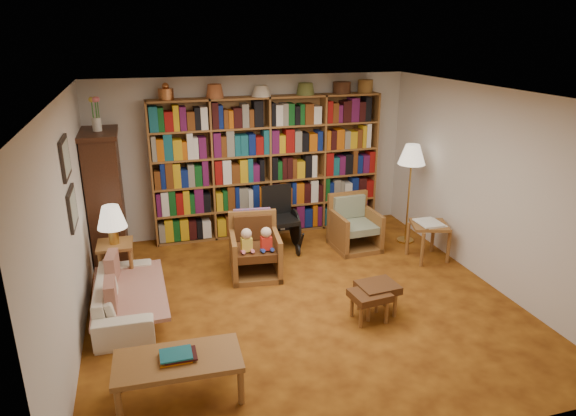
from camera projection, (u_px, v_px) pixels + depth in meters
name	position (u px, v px, depth m)	size (l,w,h in m)	color
floor	(301.00, 301.00, 6.30)	(5.00, 5.00, 0.00)	#A25E19
ceiling	(303.00, 94.00, 5.48)	(5.00, 5.00, 0.00)	white
wall_back	(254.00, 156.00, 8.16)	(5.00, 5.00, 0.00)	silver
wall_front	(410.00, 314.00, 3.63)	(5.00, 5.00, 0.00)	silver
wall_left	(69.00, 227.00, 5.23)	(5.00, 5.00, 0.00)	silver
wall_right	(488.00, 187.00, 6.56)	(5.00, 5.00, 0.00)	silver
bookshelf	(269.00, 162.00, 8.08)	(3.60, 0.30, 2.42)	brown
curio_cabinet	(106.00, 195.00, 7.20)	(0.50, 0.95, 2.40)	#3C1E10
framed_pictures	(69.00, 183.00, 5.38)	(0.03, 0.52, 0.97)	black
sofa	(125.00, 296.00, 5.95)	(0.62, 1.59, 0.46)	beige
sofa_throw	(129.00, 290.00, 5.94)	(0.81, 1.52, 0.04)	beige
cushion_left	(112.00, 267.00, 6.16)	(0.12, 0.37, 0.37)	maroon
cushion_right	(110.00, 295.00, 5.52)	(0.11, 0.36, 0.36)	maroon
side_table_lamp	(116.00, 254.00, 6.55)	(0.45, 0.45, 0.59)	brown
table_lamp	(112.00, 218.00, 6.39)	(0.37, 0.37, 0.50)	#BC903C
armchair_leather	(254.00, 249.00, 6.93)	(0.73, 0.77, 0.84)	brown
armchair_sage	(353.00, 227.00, 7.80)	(0.68, 0.70, 0.81)	brown
wheelchair	(279.00, 220.00, 7.72)	(0.54, 0.76, 0.95)	black
floor_lamp	(412.00, 159.00, 7.65)	(0.41, 0.41, 1.55)	#BC903C
side_table_papers	(429.00, 230.00, 7.32)	(0.62, 0.62, 0.57)	brown
footstool_a	(370.00, 297.00, 5.80)	(0.45, 0.40, 0.36)	#492713
footstool_b	(378.00, 289.00, 5.94)	(0.47, 0.41, 0.38)	#492713
coffee_table	(178.00, 363.00, 4.54)	(1.14, 0.60, 0.46)	brown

